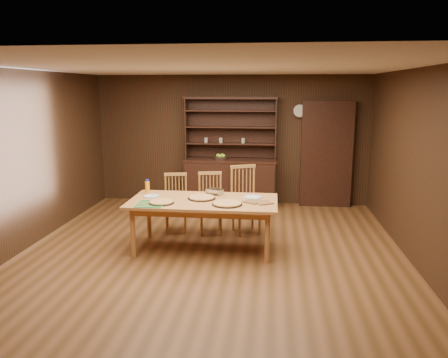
# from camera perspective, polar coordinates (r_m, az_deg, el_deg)

# --- Properties ---
(floor) EXTENTS (6.00, 6.00, 0.00)m
(floor) POSITION_cam_1_polar(r_m,az_deg,el_deg) (6.34, -1.68, -9.78)
(floor) COLOR brown
(floor) RESTS_ON ground
(room_shell) EXTENTS (6.00, 6.00, 6.00)m
(room_shell) POSITION_cam_1_polar(r_m,az_deg,el_deg) (5.95, -1.77, 4.52)
(room_shell) COLOR white
(room_shell) RESTS_ON floor
(china_hutch) EXTENTS (1.84, 0.52, 2.17)m
(china_hutch) POSITION_cam_1_polar(r_m,az_deg,el_deg) (8.81, 0.82, 0.38)
(china_hutch) COLOR #321910
(china_hutch) RESTS_ON floor
(doorway) EXTENTS (1.00, 0.18, 2.10)m
(doorway) POSITION_cam_1_polar(r_m,az_deg,el_deg) (8.89, 13.22, 3.16)
(doorway) COLOR #321910
(doorway) RESTS_ON floor
(wall_clock) EXTENTS (0.30, 0.05, 0.30)m
(wall_clock) POSITION_cam_1_polar(r_m,az_deg,el_deg) (8.82, 9.85, 8.78)
(wall_clock) COLOR #321910
(wall_clock) RESTS_ON room_shell
(dining_table) EXTENTS (2.12, 1.06, 0.75)m
(dining_table) POSITION_cam_1_polar(r_m,az_deg,el_deg) (6.32, -2.72, -3.37)
(dining_table) COLOR #CB8B46
(dining_table) RESTS_ON floor
(chair_left) EXTENTS (0.46, 0.44, 0.96)m
(chair_left) POSITION_cam_1_polar(r_m,az_deg,el_deg) (7.26, -6.30, -2.84)
(chair_left) COLOR #B87B3F
(chair_left) RESTS_ON floor
(chair_center) EXTENTS (0.47, 0.46, 0.99)m
(chair_center) POSITION_cam_1_polar(r_m,az_deg,el_deg) (7.16, -1.78, -2.85)
(chair_center) COLOR #B87B3F
(chair_center) RESTS_ON floor
(chair_right) EXTENTS (0.59, 0.57, 1.10)m
(chair_right) POSITION_cam_1_polar(r_m,az_deg,el_deg) (7.16, 2.73, -2.36)
(chair_right) COLOR #B87B3F
(chair_right) RESTS_ON floor
(pizza_left) EXTENTS (0.36, 0.36, 0.04)m
(pizza_left) POSITION_cam_1_polar(r_m,az_deg,el_deg) (6.17, -8.19, -3.00)
(pizza_left) COLOR black
(pizza_left) RESTS_ON dining_table
(pizza_right) EXTENTS (0.42, 0.42, 0.04)m
(pizza_right) POSITION_cam_1_polar(r_m,az_deg,el_deg) (6.03, 0.41, -3.22)
(pizza_right) COLOR black
(pizza_right) RESTS_ON dining_table
(pizza_center) EXTENTS (0.41, 0.41, 0.04)m
(pizza_center) POSITION_cam_1_polar(r_m,az_deg,el_deg) (6.37, -2.93, -2.44)
(pizza_center) COLOR black
(pizza_center) RESTS_ON dining_table
(cooling_rack) EXTENTS (0.45, 0.45, 0.02)m
(cooling_rack) POSITION_cam_1_polar(r_m,az_deg,el_deg) (6.14, -9.52, -3.22)
(cooling_rack) COLOR #0CA559
(cooling_rack) RESTS_ON dining_table
(plate_left) EXTENTS (0.25, 0.25, 0.02)m
(plate_left) POSITION_cam_1_polar(r_m,az_deg,el_deg) (6.57, -9.45, -2.21)
(plate_left) COLOR silver
(plate_left) RESTS_ON dining_table
(plate_right) EXTENTS (0.27, 0.27, 0.02)m
(plate_right) POSITION_cam_1_polar(r_m,az_deg,el_deg) (6.44, 3.77, -2.38)
(plate_right) COLOR silver
(plate_right) RESTS_ON dining_table
(foil_dish) EXTENTS (0.27, 0.24, 0.09)m
(foil_dish) POSITION_cam_1_polar(r_m,az_deg,el_deg) (6.60, -1.21, -1.68)
(foil_dish) COLOR silver
(foil_dish) RESTS_ON dining_table
(juice_bottle) EXTENTS (0.07, 0.07, 0.21)m
(juice_bottle) POSITION_cam_1_polar(r_m,az_deg,el_deg) (6.79, -9.97, -1.01)
(juice_bottle) COLOR #FF990D
(juice_bottle) RESTS_ON dining_table
(pot_holder_a) EXTENTS (0.30, 0.30, 0.02)m
(pot_holder_a) POSITION_cam_1_polar(r_m,az_deg,el_deg) (6.14, 5.19, -3.08)
(pot_holder_a) COLOR #AC131E
(pot_holder_a) RESTS_ON dining_table
(pot_holder_b) EXTENTS (0.30, 0.30, 0.02)m
(pot_holder_b) POSITION_cam_1_polar(r_m,az_deg,el_deg) (6.19, 3.78, -2.96)
(pot_holder_b) COLOR #AC131E
(pot_holder_b) RESTS_ON dining_table
(fruit_bowl) EXTENTS (0.29, 0.29, 0.12)m
(fruit_bowl) POSITION_cam_1_polar(r_m,az_deg,el_deg) (8.69, -0.45, 2.83)
(fruit_bowl) COLOR black
(fruit_bowl) RESTS_ON china_hutch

